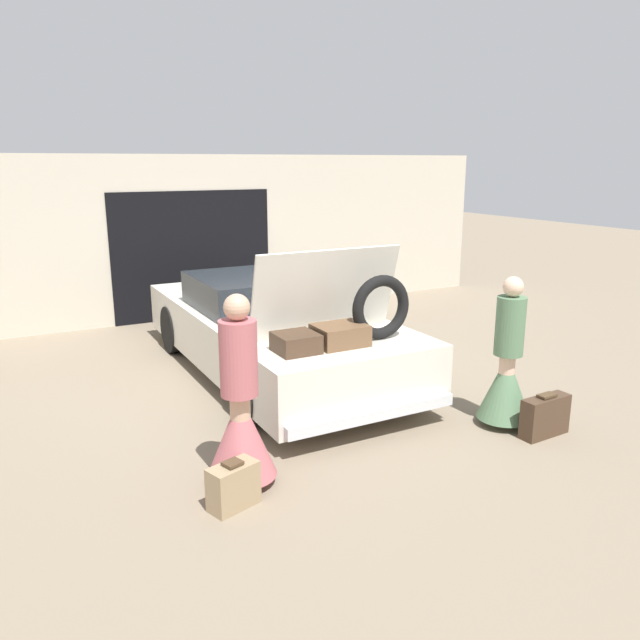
% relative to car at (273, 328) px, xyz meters
% --- Properties ---
extents(ground_plane, '(40.00, 40.00, 0.00)m').
position_rel_car_xyz_m(ground_plane, '(-0.00, 0.01, -0.59)').
color(ground_plane, '#7F705B').
extents(garage_wall_back, '(12.00, 0.14, 2.80)m').
position_rel_car_xyz_m(garage_wall_back, '(-0.00, 3.42, 0.80)').
color(garage_wall_back, beige).
rests_on(garage_wall_back, ground_plane).
extents(car, '(2.03, 4.82, 1.80)m').
position_rel_car_xyz_m(car, '(0.00, 0.00, 0.00)').
color(car, silver).
rests_on(car, ground_plane).
extents(person_left, '(0.60, 0.60, 1.66)m').
position_rel_car_xyz_m(person_left, '(-1.43, -2.56, 0.00)').
color(person_left, tan).
rests_on(person_left, ground_plane).
extents(person_right, '(0.56, 0.56, 1.58)m').
position_rel_car_xyz_m(person_right, '(1.43, -2.69, -0.03)').
color(person_right, beige).
rests_on(person_right, ground_plane).
extents(suitcase_beside_left_person, '(0.45, 0.32, 0.39)m').
position_rel_car_xyz_m(suitcase_beside_left_person, '(-1.63, -2.89, -0.41)').
color(suitcase_beside_left_person, '#9E8460').
rests_on(suitcase_beside_left_person, ground_plane).
extents(suitcase_beside_right_person, '(0.56, 0.21, 0.44)m').
position_rel_car_xyz_m(suitcase_beside_right_person, '(1.59, -3.10, -0.38)').
color(suitcase_beside_right_person, '#473323').
rests_on(suitcase_beside_right_person, ground_plane).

